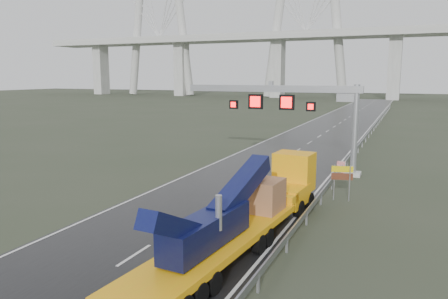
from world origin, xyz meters
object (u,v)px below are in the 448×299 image
at_px(heavy_haul_truck, 253,207).
at_px(striped_barrier, 341,168).
at_px(sign_gantry, 295,104).
at_px(exit_sign_pair, 342,176).

bearing_deg(heavy_haul_truck, striped_barrier, 87.81).
distance_m(heavy_haul_truck, striped_barrier, 15.86).
relative_size(sign_gantry, striped_barrier, 13.67).
height_order(sign_gantry, exit_sign_pair, sign_gantry).
height_order(sign_gantry, striped_barrier, sign_gantry).
bearing_deg(heavy_haul_truck, sign_gantry, 101.92).
relative_size(heavy_haul_truck, exit_sign_pair, 7.45).
relative_size(exit_sign_pair, striped_barrier, 2.10).
xyz_separation_m(sign_gantry, heavy_haul_truck, (1.93, -15.77, -4.08)).
distance_m(sign_gantry, heavy_haul_truck, 16.41).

